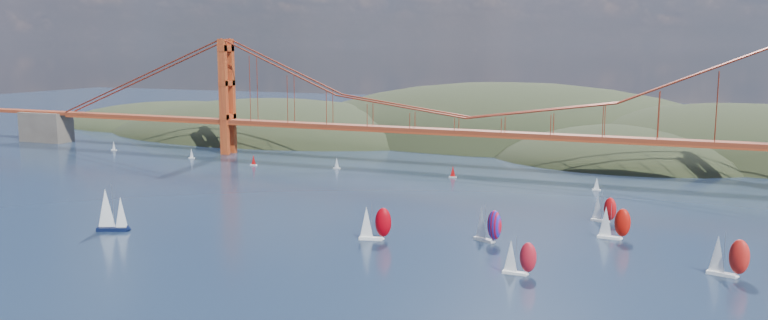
{
  "coord_description": "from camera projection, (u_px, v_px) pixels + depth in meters",
  "views": [
    {
      "loc": [
        88.74,
        -121.52,
        52.23
      ],
      "look_at": [
        -0.39,
        90.0,
        16.8
      ],
      "focal_mm": 35.0,
      "sensor_mm": 36.0,
      "label": 1
    }
  ],
  "objects": [
    {
      "name": "ground",
      "position": [
        215.0,
        303.0,
        152.7
      ],
      "size": [
        1200.0,
        1200.0,
        0.0
      ],
      "primitive_type": "plane",
      "color": "black",
      "rests_on": "ground"
    },
    {
      "name": "headlands",
      "position": [
        604.0,
        170.0,
        390.8
      ],
      "size": [
        725.0,
        225.0,
        96.0
      ],
      "color": "black",
      "rests_on": "ground"
    },
    {
      "name": "bridge",
      "position": [
        465.0,
        93.0,
        312.39
      ],
      "size": [
        552.0,
        12.0,
        55.0
      ],
      "color": "maroon",
      "rests_on": "ground"
    },
    {
      "name": "sloop_navy",
      "position": [
        110.0,
        210.0,
        211.17
      ],
      "size": [
        9.31,
        7.03,
        13.6
      ],
      "rotation": [
        0.0,
        0.0,
        0.39
      ],
      "color": "black",
      "rests_on": "ground"
    },
    {
      "name": "racer_0",
      "position": [
        374.0,
        223.0,
        201.43
      ],
      "size": [
        9.08,
        5.13,
        10.18
      ],
      "rotation": [
        0.0,
        0.0,
        0.25
      ],
      "color": "white",
      "rests_on": "ground"
    },
    {
      "name": "racer_1",
      "position": [
        519.0,
        257.0,
        170.97
      ],
      "size": [
        7.72,
        3.11,
        8.92
      ],
      "rotation": [
        0.0,
        0.0,
        -0.01
      ],
      "color": "white",
      "rests_on": "ground"
    },
    {
      "name": "racer_2",
      "position": [
        728.0,
        256.0,
        169.63
      ],
      "size": [
        9.19,
        5.33,
        10.29
      ],
      "rotation": [
        0.0,
        0.0,
        -0.26
      ],
      "color": "white",
      "rests_on": "ground"
    },
    {
      "name": "racer_3",
      "position": [
        614.0,
        222.0,
        202.39
      ],
      "size": [
        8.64,
        3.6,
        9.86
      ],
      "rotation": [
        0.0,
        0.0,
        -0.06
      ],
      "color": "white",
      "rests_on": "ground"
    },
    {
      "name": "racer_5",
      "position": [
        603.0,
        208.0,
        221.86
      ],
      "size": [
        7.87,
        5.03,
        8.8
      ],
      "rotation": [
        0.0,
        0.0,
        -0.34
      ],
      "color": "silver",
      "rests_on": "ground"
    },
    {
      "name": "racer_rwb",
      "position": [
        487.0,
        224.0,
        199.5
      ],
      "size": [
        9.12,
        6.66,
        10.26
      ],
      "rotation": [
        0.0,
        0.0,
        -0.46
      ],
      "color": "silver",
      "rests_on": "ground"
    },
    {
      "name": "distant_boat_0",
      "position": [
        114.0,
        146.0,
        372.71
      ],
      "size": [
        3.0,
        2.0,
        4.7
      ],
      "color": "silver",
      "rests_on": "ground"
    },
    {
      "name": "distant_boat_1",
      "position": [
        191.0,
        153.0,
        346.78
      ],
      "size": [
        3.0,
        2.0,
        4.7
      ],
      "color": "silver",
      "rests_on": "ground"
    },
    {
      "name": "distant_boat_2",
      "position": [
        254.0,
        160.0,
        326.52
      ],
      "size": [
        3.0,
        2.0,
        4.7
      ],
      "color": "silver",
      "rests_on": "ground"
    },
    {
      "name": "distant_boat_3",
      "position": [
        337.0,
        163.0,
        317.98
      ],
      "size": [
        3.0,
        2.0,
        4.7
      ],
      "color": "silver",
      "rests_on": "ground"
    },
    {
      "name": "distant_boat_8",
      "position": [
        597.0,
        184.0,
        270.43
      ],
      "size": [
        3.0,
        2.0,
        4.7
      ],
      "color": "silver",
      "rests_on": "ground"
    },
    {
      "name": "distant_boat_9",
      "position": [
        453.0,
        172.0,
        296.58
      ],
      "size": [
        3.0,
        2.0,
        4.7
      ],
      "color": "silver",
      "rests_on": "ground"
    }
  ]
}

